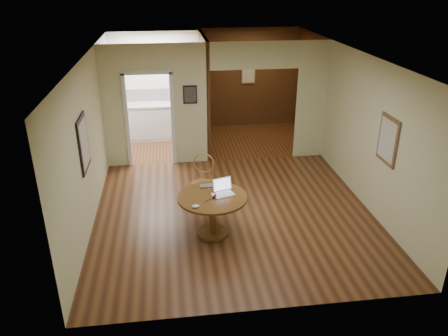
{
  "coord_description": "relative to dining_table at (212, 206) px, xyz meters",
  "views": [
    {
      "loc": [
        -1.09,
        -6.83,
        4.03
      ],
      "look_at": [
        -0.21,
        -0.2,
        1.02
      ],
      "focal_mm": 35.0,
      "sensor_mm": 36.0,
      "label": 1
    }
  ],
  "objects": [
    {
      "name": "dining_table",
      "position": [
        0.0,
        0.0,
        0.0
      ],
      "size": [
        1.14,
        1.14,
        0.71
      ],
      "rotation": [
        0.0,
        0.0,
        0.11
      ],
      "color": "brown",
      "rests_on": "ground"
    },
    {
      "name": "closed_laptop",
      "position": [
        -0.01,
        0.33,
        0.2
      ],
      "size": [
        0.34,
        0.24,
        0.03
      ],
      "primitive_type": "imported",
      "rotation": [
        0.0,
        0.0,
        0.09
      ],
      "color": "silver",
      "rests_on": "dining_table"
    },
    {
      "name": "wine_glass",
      "position": [
        0.02,
        -0.06,
        0.23
      ],
      "size": [
        0.09,
        0.09,
        0.1
      ],
      "primitive_type": null,
      "color": "white",
      "rests_on": "dining_table"
    },
    {
      "name": "pen",
      "position": [
        -0.1,
        -0.14,
        0.19
      ],
      "size": [
        0.11,
        0.1,
        0.01
      ],
      "primitive_type": "cylinder",
      "rotation": [
        0.0,
        1.57,
        0.73
      ],
      "color": "#0C0C56",
      "rests_on": "dining_table"
    },
    {
      "name": "room_shell",
      "position": [
        -0.01,
        3.7,
        0.76
      ],
      "size": [
        5.2,
        7.5,
        5.0
      ],
      "color": "white",
      "rests_on": "ground"
    },
    {
      "name": "mouse",
      "position": [
        -0.3,
        -0.34,
        0.21
      ],
      "size": [
        0.12,
        0.07,
        0.05
      ],
      "primitive_type": "ellipsoid",
      "rotation": [
        0.0,
        0.0,
        -0.03
      ],
      "color": "white",
      "rests_on": "dining_table"
    },
    {
      "name": "chair",
      "position": [
        -0.07,
        1.03,
        0.04
      ],
      "size": [
        0.54,
        0.54,
        1.02
      ],
      "rotation": [
        0.0,
        0.0,
        -0.32
      ],
      "color": "#9C6237",
      "rests_on": "ground"
    },
    {
      "name": "open_laptop",
      "position": [
        0.18,
        0.1,
        0.25
      ],
      "size": [
        0.39,
        0.38,
        0.23
      ],
      "rotation": [
        0.0,
        0.0,
        0.31
      ],
      "color": "white",
      "rests_on": "dining_table"
    },
    {
      "name": "kitchen_cabinet",
      "position": [
        -0.89,
        4.81,
        -0.05
      ],
      "size": [
        2.06,
        0.6,
        0.94
      ],
      "color": "white",
      "rests_on": "ground"
    },
    {
      "name": "floor",
      "position": [
        0.46,
        0.61,
        -0.53
      ],
      "size": [
        5.0,
        5.0,
        0.0
      ],
      "primitive_type": "plane",
      "color": "#452313",
      "rests_on": "ground"
    },
    {
      "name": "grocery_bag",
      "position": [
        -0.21,
        4.81,
        0.57
      ],
      "size": [
        0.35,
        0.3,
        0.32
      ],
      "primitive_type": "ellipsoid",
      "rotation": [
        0.0,
        0.0,
        0.09
      ],
      "color": "#C6AD90",
      "rests_on": "kitchen_cabinet"
    }
  ]
}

